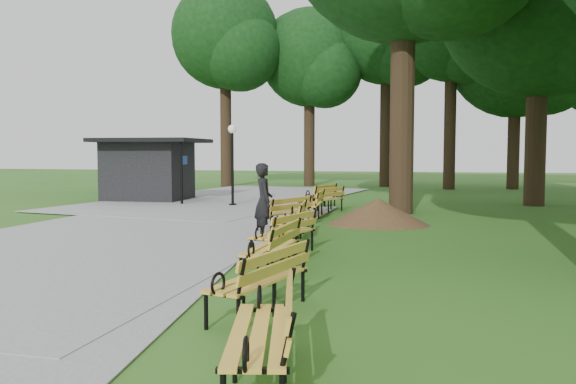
% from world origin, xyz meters
% --- Properties ---
extents(ground, '(100.00, 100.00, 0.00)m').
position_xyz_m(ground, '(0.00, 0.00, 0.00)').
color(ground, '#275B1A').
rests_on(ground, ground).
extents(path, '(12.00, 38.00, 0.06)m').
position_xyz_m(path, '(-4.00, 3.00, 0.03)').
color(path, gray).
rests_on(path, ground).
extents(person, '(0.66, 0.77, 1.78)m').
position_xyz_m(person, '(-0.49, 3.13, 0.89)').
color(person, black).
rests_on(person, ground).
extents(kiosk, '(4.25, 3.73, 2.58)m').
position_xyz_m(kiosk, '(-7.98, 12.37, 1.29)').
color(kiosk, black).
rests_on(kiosk, ground).
extents(lamp_post, '(0.32, 0.32, 3.04)m').
position_xyz_m(lamp_post, '(-3.71, 10.63, 2.20)').
color(lamp_post, black).
rests_on(lamp_post, ground).
extents(dirt_mound, '(2.38, 2.38, 0.74)m').
position_xyz_m(dirt_mound, '(1.98, 6.29, 0.37)').
color(dirt_mound, '#47301C').
rests_on(dirt_mound, ground).
extents(bench_0, '(1.02, 1.99, 0.88)m').
position_xyz_m(bench_0, '(1.70, -5.17, 0.44)').
color(bench_0, gold).
rests_on(bench_0, ground).
extents(bench_1, '(1.10, 2.00, 0.88)m').
position_xyz_m(bench_1, '(1.11, -3.08, 0.44)').
color(bench_1, gold).
rests_on(bench_1, ground).
extents(bench_2, '(0.74, 1.93, 0.88)m').
position_xyz_m(bench_2, '(0.66, -0.74, 0.44)').
color(bench_2, gold).
rests_on(bench_2, ground).
extents(bench_3, '(1.15, 2.00, 0.88)m').
position_xyz_m(bench_3, '(0.49, 0.96, 0.44)').
color(bench_3, gold).
rests_on(bench_3, ground).
extents(bench_4, '(0.86, 1.96, 0.88)m').
position_xyz_m(bench_4, '(0.15, 3.21, 0.44)').
color(bench_4, gold).
rests_on(bench_4, ground).
extents(bench_5, '(1.37, 2.00, 0.88)m').
position_xyz_m(bench_5, '(-0.39, 4.79, 0.44)').
color(bench_5, gold).
rests_on(bench_5, ground).
extents(bench_6, '(0.74, 1.93, 0.88)m').
position_xyz_m(bench_6, '(-0.10, 7.29, 0.44)').
color(bench_6, gold).
rests_on(bench_6, ground).
extents(bench_7, '(1.39, 1.99, 0.88)m').
position_xyz_m(bench_7, '(-0.04, 9.09, 0.44)').
color(bench_7, gold).
rests_on(bench_7, ground).
extents(bench_8, '(1.17, 2.00, 0.88)m').
position_xyz_m(bench_8, '(-0.44, 10.75, 0.44)').
color(bench_8, gold).
rests_on(bench_8, ground).
extents(tree_backdrop, '(35.83, 9.66, 16.61)m').
position_xyz_m(tree_backdrop, '(6.40, 23.15, 8.31)').
color(tree_backdrop, black).
rests_on(tree_backdrop, ground).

